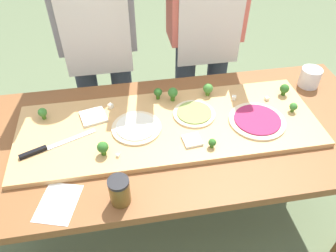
{
  "coord_description": "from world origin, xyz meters",
  "views": [
    {
      "loc": [
        -0.24,
        -1.03,
        1.77
      ],
      "look_at": [
        -0.07,
        -0.01,
        0.82
      ],
      "focal_mm": 35.08,
      "sensor_mm": 36.0,
      "label": 1
    }
  ],
  "objects_px": {
    "cheese_crumble_a": "(267,99)",
    "broccoli_floret_front_left": "(173,93)",
    "pizza_whole_white_garlic": "(136,127)",
    "broccoli_floret_center_left": "(293,107)",
    "prep_table": "(182,145)",
    "cheese_crumble_d": "(111,106)",
    "cheese_crumble_b": "(234,98)",
    "pizza_whole_pesto_green": "(194,113)",
    "cook_right": "(206,20)",
    "cheese_crumble_c": "(118,155)",
    "sauce_jar": "(120,191)",
    "broccoli_floret_back_left": "(208,89)",
    "chefs_knife": "(48,147)",
    "pizza_whole_beet_magenta": "(257,120)",
    "broccoli_floret_back_right": "(284,89)",
    "flour_cup": "(310,78)",
    "pizza_slice_far_right": "(192,140)",
    "broccoli_floret_center_right": "(158,93)",
    "broccoli_floret_front_mid": "(43,113)",
    "pizza_slice_center": "(93,117)",
    "broccoli_floret_back_mid": "(212,143)",
    "cook_left": "(96,29)",
    "broccoli_floret_front_right": "(103,148)"
  },
  "relations": [
    {
      "from": "cheese_crumble_a",
      "to": "broccoli_floret_front_left",
      "type": "bearing_deg",
      "value": 170.47
    },
    {
      "from": "pizza_whole_white_garlic",
      "to": "broccoli_floret_center_left",
      "type": "relative_size",
      "value": 4.65
    },
    {
      "from": "prep_table",
      "to": "cheese_crumble_d",
      "type": "distance_m",
      "value": 0.38
    },
    {
      "from": "cheese_crumble_b",
      "to": "cheese_crumble_d",
      "type": "bearing_deg",
      "value": 176.38
    },
    {
      "from": "pizza_whole_pesto_green",
      "to": "cook_right",
      "type": "height_order",
      "value": "cook_right"
    },
    {
      "from": "pizza_whole_pesto_green",
      "to": "cheese_crumble_c",
      "type": "xyz_separation_m",
      "value": [
        -0.36,
        -0.2,
        -0.0
      ]
    },
    {
      "from": "sauce_jar",
      "to": "broccoli_floret_back_left",
      "type": "bearing_deg",
      "value": 49.13
    },
    {
      "from": "chefs_knife",
      "to": "pizza_whole_beet_magenta",
      "type": "distance_m",
      "value": 0.9
    },
    {
      "from": "broccoli_floret_back_right",
      "to": "flour_cup",
      "type": "bearing_deg",
      "value": 25.24
    },
    {
      "from": "pizza_whole_pesto_green",
      "to": "broccoli_floret_front_left",
      "type": "distance_m",
      "value": 0.15
    },
    {
      "from": "cheese_crumble_a",
      "to": "cheese_crumble_b",
      "type": "relative_size",
      "value": 0.84
    },
    {
      "from": "pizza_whole_beet_magenta",
      "to": "cook_right",
      "type": "xyz_separation_m",
      "value": [
        -0.09,
        0.62,
        0.2
      ]
    },
    {
      "from": "pizza_slice_far_right",
      "to": "broccoli_floret_center_right",
      "type": "distance_m",
      "value": 0.33
    },
    {
      "from": "broccoli_floret_front_left",
      "to": "cheese_crumble_b",
      "type": "distance_m",
      "value": 0.3
    },
    {
      "from": "broccoli_floret_front_mid",
      "to": "cheese_crumble_c",
      "type": "xyz_separation_m",
      "value": [
        0.31,
        -0.29,
        -0.03
      ]
    },
    {
      "from": "pizza_slice_center",
      "to": "cheese_crumble_c",
      "type": "distance_m",
      "value": 0.27
    },
    {
      "from": "broccoli_floret_center_left",
      "to": "broccoli_floret_back_right",
      "type": "bearing_deg",
      "value": 84.33
    },
    {
      "from": "prep_table",
      "to": "broccoli_floret_center_right",
      "type": "height_order",
      "value": "broccoli_floret_center_right"
    },
    {
      "from": "broccoli_floret_back_mid",
      "to": "cook_left",
      "type": "bearing_deg",
      "value": 120.64
    },
    {
      "from": "broccoli_floret_center_left",
      "to": "cook_left",
      "type": "relative_size",
      "value": 0.03
    },
    {
      "from": "broccoli_floret_back_mid",
      "to": "broccoli_floret_center_left",
      "type": "distance_m",
      "value": 0.46
    },
    {
      "from": "pizza_whole_pesto_green",
      "to": "sauce_jar",
      "type": "distance_m",
      "value": 0.54
    },
    {
      "from": "cheese_crumble_c",
      "to": "pizza_slice_center",
      "type": "bearing_deg",
      "value": 110.49
    },
    {
      "from": "broccoli_floret_front_right",
      "to": "cook_left",
      "type": "height_order",
      "value": "cook_left"
    },
    {
      "from": "pizza_whole_pesto_green",
      "to": "cheese_crumble_d",
      "type": "relative_size",
      "value": 9.77
    },
    {
      "from": "cook_right",
      "to": "sauce_jar",
      "type": "bearing_deg",
      "value": -120.31
    },
    {
      "from": "cheese_crumble_c",
      "to": "cheese_crumble_d",
      "type": "bearing_deg",
      "value": 92.83
    },
    {
      "from": "pizza_slice_far_right",
      "to": "cook_right",
      "type": "distance_m",
      "value": 0.75
    },
    {
      "from": "chefs_knife",
      "to": "broccoli_floret_center_left",
      "type": "relative_size",
      "value": 6.49
    },
    {
      "from": "pizza_whole_white_garlic",
      "to": "pizza_slice_far_right",
      "type": "xyz_separation_m",
      "value": [
        0.22,
        -0.12,
        -0.0
      ]
    },
    {
      "from": "pizza_slice_far_right",
      "to": "sauce_jar",
      "type": "height_order",
      "value": "sauce_jar"
    },
    {
      "from": "pizza_whole_white_garlic",
      "to": "cook_right",
      "type": "relative_size",
      "value": 0.13
    },
    {
      "from": "cheese_crumble_c",
      "to": "sauce_jar",
      "type": "distance_m",
      "value": 0.2
    },
    {
      "from": "broccoli_floret_center_left",
      "to": "cheese_crumble_a",
      "type": "xyz_separation_m",
      "value": [
        -0.08,
        0.1,
        -0.02
      ]
    },
    {
      "from": "pizza_whole_pesto_green",
      "to": "broccoli_floret_front_left",
      "type": "relative_size",
      "value": 2.77
    },
    {
      "from": "broccoli_floret_front_right",
      "to": "broccoli_floret_back_right",
      "type": "distance_m",
      "value": 0.91
    },
    {
      "from": "broccoli_floret_front_right",
      "to": "cook_left",
      "type": "relative_size",
      "value": 0.04
    },
    {
      "from": "pizza_slice_far_right",
      "to": "cheese_crumble_b",
      "type": "height_order",
      "value": "cheese_crumble_b"
    },
    {
      "from": "prep_table",
      "to": "cheese_crumble_c",
      "type": "height_order",
      "value": "cheese_crumble_c"
    },
    {
      "from": "broccoli_floret_back_left",
      "to": "chefs_knife",
      "type": "bearing_deg",
      "value": -161.83
    },
    {
      "from": "chefs_knife",
      "to": "broccoli_floret_back_right",
      "type": "distance_m",
      "value": 1.12
    },
    {
      "from": "cheese_crumble_d",
      "to": "cook_left",
      "type": "bearing_deg",
      "value": 95.08
    },
    {
      "from": "cheese_crumble_a",
      "to": "broccoli_floret_back_right",
      "type": "bearing_deg",
      "value": 15.56
    },
    {
      "from": "broccoli_floret_back_mid",
      "to": "cheese_crumble_c",
      "type": "relative_size",
      "value": 3.36
    },
    {
      "from": "cheese_crumble_d",
      "to": "broccoli_floret_back_left",
      "type": "bearing_deg",
      "value": 2.47
    },
    {
      "from": "broccoli_floret_back_mid",
      "to": "cheese_crumble_b",
      "type": "distance_m",
      "value": 0.35
    },
    {
      "from": "pizza_whole_white_garlic",
      "to": "cook_right",
      "type": "xyz_separation_m",
      "value": [
        0.44,
        0.57,
        0.2
      ]
    },
    {
      "from": "prep_table",
      "to": "pizza_slice_center",
      "type": "bearing_deg",
      "value": 161.74
    },
    {
      "from": "pizza_slice_center",
      "to": "broccoli_floret_center_right",
      "type": "distance_m",
      "value": 0.32
    },
    {
      "from": "pizza_slice_center",
      "to": "broccoli_floret_front_right",
      "type": "height_order",
      "value": "broccoli_floret_front_right"
    }
  ]
}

